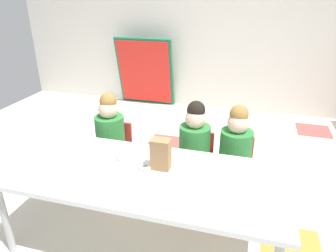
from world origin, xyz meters
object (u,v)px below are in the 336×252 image
at_px(seated_child_far_right, 236,148).
at_px(folded_activity_table, 145,72).
at_px(seated_child_near_camera, 111,132).
at_px(paper_bag_brown, 161,154).
at_px(seated_child_middle_seat, 195,143).
at_px(paper_plate_near_edge, 123,159).
at_px(donut_powdered_loose, 145,166).
at_px(craft_table, 142,178).
at_px(donut_powdered_on_plate, 123,157).

height_order(seated_child_far_right, folded_activity_table, folded_activity_table).
bearing_deg(seated_child_near_camera, paper_bag_brown, -40.07).
distance_m(seated_child_middle_seat, paper_bag_brown, 0.58).
height_order(paper_plate_near_edge, donut_powdered_loose, donut_powdered_loose).
bearing_deg(seated_child_middle_seat, paper_bag_brown, -103.60).
distance_m(seated_child_near_camera, folded_activity_table, 2.27).
xyz_separation_m(seated_child_middle_seat, folded_activity_table, (-1.24, 2.22, -0.02)).
height_order(seated_child_far_right, donut_powdered_loose, seated_child_far_right).
xyz_separation_m(seated_child_near_camera, paper_bag_brown, (0.64, -0.54, 0.16)).
distance_m(seated_child_middle_seat, paper_plate_near_edge, 0.66).
xyz_separation_m(craft_table, seated_child_far_right, (0.58, 0.63, -0.01)).
bearing_deg(seated_child_far_right, donut_powdered_on_plate, -146.89).
height_order(seated_child_near_camera, folded_activity_table, folded_activity_table).
bearing_deg(donut_powdered_on_plate, folded_activity_table, 106.62).
height_order(paper_bag_brown, donut_powdered_on_plate, paper_bag_brown).
distance_m(seated_child_middle_seat, seated_child_far_right, 0.34).
bearing_deg(folded_activity_table, donut_powdered_on_plate, -73.38).
relative_size(seated_child_middle_seat, paper_plate_near_edge, 5.10).
bearing_deg(donut_powdered_on_plate, craft_table, -34.56).
bearing_deg(paper_bag_brown, seated_child_near_camera, 139.93).
bearing_deg(folded_activity_table, seated_child_far_right, -54.59).
height_order(seated_child_middle_seat, seated_child_far_right, same).
bearing_deg(donut_powdered_loose, paper_plate_near_edge, 159.88).
relative_size(folded_activity_table, donut_powdered_on_plate, 10.86).
xyz_separation_m(folded_activity_table, paper_plate_near_edge, (0.81, -2.73, 0.07)).
bearing_deg(seated_child_middle_seat, craft_table, -111.03).
xyz_separation_m(folded_activity_table, donut_powdered_on_plate, (0.81, -2.73, 0.09)).
xyz_separation_m(seated_child_far_right, folded_activity_table, (-1.58, 2.22, -0.02)).
distance_m(craft_table, paper_bag_brown, 0.21).
distance_m(seated_child_far_right, donut_powdered_loose, 0.81).
xyz_separation_m(paper_plate_near_edge, donut_powdered_on_plate, (0.00, 0.00, 0.02)).
bearing_deg(paper_plate_near_edge, paper_bag_brown, -7.74).
distance_m(paper_bag_brown, donut_powdered_loose, 0.15).
distance_m(craft_table, paper_plate_near_edge, 0.23).
bearing_deg(paper_bag_brown, craft_table, -141.51).
bearing_deg(seated_child_middle_seat, seated_child_far_right, 0.00).
height_order(craft_table, paper_bag_brown, paper_bag_brown).
bearing_deg(paper_bag_brown, donut_powdered_on_plate, 172.26).
relative_size(seated_child_near_camera, donut_powdered_on_plate, 9.17).
bearing_deg(donut_powdered_loose, paper_bag_brown, 15.75).
relative_size(paper_bag_brown, paper_plate_near_edge, 1.22).
bearing_deg(seated_child_middle_seat, paper_plate_near_edge, -130.59).
distance_m(seated_child_near_camera, seated_child_far_right, 1.11).
height_order(seated_child_near_camera, paper_bag_brown, seated_child_near_camera).
distance_m(seated_child_middle_seat, donut_powdered_on_plate, 0.66).
bearing_deg(seated_child_far_right, seated_child_middle_seat, 180.00).
bearing_deg(folded_activity_table, donut_powdered_loose, -70.22).
height_order(seated_child_middle_seat, paper_bag_brown, seated_child_middle_seat).
relative_size(seated_child_middle_seat, paper_bag_brown, 4.17).
relative_size(seated_child_near_camera, donut_powdered_loose, 9.02).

